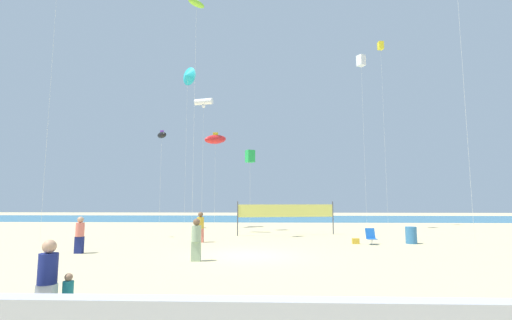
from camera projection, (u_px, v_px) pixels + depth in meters
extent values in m
plane|color=#D1BC89|center=(250.00, 256.00, 15.85)|extent=(120.00, 120.00, 0.00)
cube|color=teal|center=(263.00, 218.00, 50.30)|extent=(120.00, 20.00, 0.01)
cube|color=#B7B7BC|center=(220.00, 320.00, 6.19)|extent=(28.00, 0.44, 0.71)
cube|color=white|center=(46.00, 303.00, 7.15)|extent=(0.35, 0.21, 0.74)
cylinder|color=navy|center=(48.00, 269.00, 7.23)|extent=(0.37, 0.37, 0.61)
sphere|color=tan|center=(49.00, 246.00, 7.28)|extent=(0.27, 0.27, 0.27)
cube|color=olive|center=(67.00, 310.00, 7.20)|extent=(0.21, 0.12, 0.43)
cylinder|color=#19727A|center=(68.00, 290.00, 7.25)|extent=(0.22, 0.22, 0.35)
sphere|color=#997051|center=(69.00, 277.00, 7.28)|extent=(0.16, 0.16, 0.16)
cube|color=#EA7260|center=(200.00, 235.00, 20.98)|extent=(0.39, 0.23, 0.81)
cylinder|color=gold|center=(200.00, 223.00, 21.07)|extent=(0.41, 0.41, 0.67)
sphere|color=brown|center=(201.00, 214.00, 21.12)|extent=(0.30, 0.30, 0.30)
cube|color=#99B28C|center=(196.00, 251.00, 14.40)|extent=(0.37, 0.22, 0.78)
cylinder|color=#99B28C|center=(196.00, 234.00, 14.48)|extent=(0.39, 0.39, 0.64)
sphere|color=brown|center=(197.00, 222.00, 14.53)|extent=(0.29, 0.29, 0.29)
cube|color=navy|center=(79.00, 245.00, 16.53)|extent=(0.37, 0.22, 0.77)
cylinder|color=#EA7260|center=(80.00, 230.00, 16.62)|extent=(0.39, 0.39, 0.64)
sphere|color=tan|center=(81.00, 220.00, 16.67)|extent=(0.29, 0.29, 0.29)
cube|color=#1959B2|center=(372.00, 239.00, 19.83)|extent=(0.52, 0.48, 0.03)
cube|color=#1959B2|center=(370.00, 233.00, 20.15)|extent=(0.52, 0.23, 0.57)
cylinder|color=silver|center=(373.00, 242.00, 19.67)|extent=(0.03, 0.03, 0.32)
cylinder|color=silver|center=(371.00, 242.00, 19.96)|extent=(0.03, 0.03, 0.32)
cylinder|color=teal|center=(411.00, 235.00, 20.36)|extent=(0.62, 0.62, 0.95)
cylinder|color=#4C4C51|center=(238.00, 218.00, 25.05)|extent=(0.08, 0.08, 2.40)
cylinder|color=#4C4C51|center=(333.00, 218.00, 26.19)|extent=(0.08, 0.08, 2.40)
cube|color=#EAE566|center=(286.00, 211.00, 25.68)|extent=(6.93, 1.43, 0.90)
cube|color=gold|center=(356.00, 241.00, 20.19)|extent=(0.39, 0.20, 0.31)
cylinder|color=silver|center=(364.00, 143.00, 31.52)|extent=(0.01, 0.01, 15.15)
cube|color=white|center=(361.00, 61.00, 32.39)|extent=(0.85, 0.85, 0.98)
cylinder|color=silver|center=(250.00, 193.00, 29.60)|extent=(0.01, 0.01, 6.18)
cube|color=green|center=(250.00, 156.00, 29.95)|extent=(0.88, 0.88, 1.03)
cylinder|color=silver|center=(186.00, 150.00, 32.71)|extent=(0.01, 0.01, 14.18)
cone|color=#26BFCC|center=(188.00, 76.00, 33.53)|extent=(1.67, 1.38, 1.74)
cylinder|color=silver|center=(215.00, 183.00, 32.98)|extent=(0.01, 0.01, 8.20)
ellipsoid|color=red|center=(215.00, 139.00, 33.45)|extent=(2.38, 2.41, 1.22)
cube|color=yellow|center=(216.00, 136.00, 33.49)|extent=(0.49, 0.06, 0.61)
cylinder|color=silver|center=(384.00, 133.00, 35.32)|extent=(0.01, 0.01, 18.24)
cube|color=yellow|center=(381.00, 46.00, 36.37)|extent=(0.56, 0.56, 0.80)
cylinder|color=silver|center=(160.00, 181.00, 32.12)|extent=(0.01, 0.01, 8.45)
ellipsoid|color=black|center=(162.00, 135.00, 32.61)|extent=(1.48, 1.66, 0.66)
cube|color=purple|center=(162.00, 132.00, 32.63)|extent=(0.33, 0.06, 0.41)
cylinder|color=silver|center=(465.00, 96.00, 20.25)|extent=(0.01, 0.01, 16.69)
cylinder|color=silver|center=(203.00, 166.00, 27.24)|extent=(0.01, 0.01, 10.15)
cylinder|color=white|center=(204.00, 102.00, 27.82)|extent=(1.50, 0.78, 0.48)
sphere|color=white|center=(204.00, 106.00, 27.78)|extent=(0.29, 0.29, 0.29)
cylinder|color=silver|center=(49.00, 103.00, 22.91)|extent=(0.01, 0.01, 17.41)
cylinder|color=silver|center=(194.00, 117.00, 23.39)|extent=(0.01, 0.01, 15.86)
ellipsoid|color=#8CD833|center=(196.00, 3.00, 24.30)|extent=(1.24, 1.18, 0.53)
cube|color=white|center=(196.00, 1.00, 24.32)|extent=(0.25, 0.06, 0.31)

